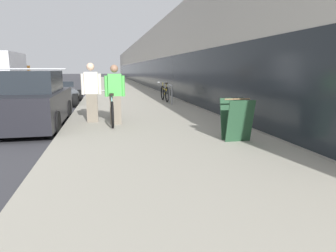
{
  "coord_description": "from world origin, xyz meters",
  "views": [
    {
      "loc": [
        5.03,
        -5.88,
        1.62
      ],
      "look_at": [
        8.74,
        11.73,
        -1.8
      ],
      "focal_mm": 32.0,
      "sensor_mm": 36.0,
      "label": 1
    }
  ],
  "objects_px": {
    "tandem_bicycle": "(112,109)",
    "moving_truck": "(4,72)",
    "bike_rack_hoop": "(171,92)",
    "person_rider": "(115,95)",
    "person_bystander": "(92,93)",
    "sandwich_board_sign": "(236,120)",
    "parked_sedan_curbside": "(31,101)",
    "cruiser_bike_nearest": "(165,93)",
    "vintage_roadster_curbside": "(59,95)"
  },
  "relations": [
    {
      "from": "tandem_bicycle",
      "to": "moving_truck",
      "type": "height_order",
      "value": "moving_truck"
    },
    {
      "from": "tandem_bicycle",
      "to": "bike_rack_hoop",
      "type": "relative_size",
      "value": 2.91
    },
    {
      "from": "tandem_bicycle",
      "to": "person_rider",
      "type": "bearing_deg",
      "value": -72.48
    },
    {
      "from": "person_bystander",
      "to": "sandwich_board_sign",
      "type": "bearing_deg",
      "value": -44.44
    },
    {
      "from": "person_rider",
      "to": "parked_sedan_curbside",
      "type": "relative_size",
      "value": 0.37
    },
    {
      "from": "person_bystander",
      "to": "parked_sedan_curbside",
      "type": "bearing_deg",
      "value": 169.8
    },
    {
      "from": "tandem_bicycle",
      "to": "person_bystander",
      "type": "xyz_separation_m",
      "value": [
        -0.54,
        0.2,
        0.47
      ]
    },
    {
      "from": "bike_rack_hoop",
      "to": "cruiser_bike_nearest",
      "type": "height_order",
      "value": "cruiser_bike_nearest"
    },
    {
      "from": "bike_rack_hoop",
      "to": "parked_sedan_curbside",
      "type": "bearing_deg",
      "value": -143.79
    },
    {
      "from": "person_rider",
      "to": "person_bystander",
      "type": "xyz_separation_m",
      "value": [
        -0.64,
        0.5,
        0.03
      ]
    },
    {
      "from": "parked_sedan_curbside",
      "to": "moving_truck",
      "type": "distance_m",
      "value": 16.91
    },
    {
      "from": "person_bystander",
      "to": "bike_rack_hoop",
      "type": "height_order",
      "value": "person_bystander"
    },
    {
      "from": "person_rider",
      "to": "sandwich_board_sign",
      "type": "height_order",
      "value": "person_rider"
    },
    {
      "from": "bike_rack_hoop",
      "to": "sandwich_board_sign",
      "type": "bearing_deg",
      "value": -90.71
    },
    {
      "from": "vintage_roadster_curbside",
      "to": "bike_rack_hoop",
      "type": "bearing_deg",
      "value": -22.12
    },
    {
      "from": "sandwich_board_sign",
      "to": "cruiser_bike_nearest",
      "type": "bearing_deg",
      "value": 89.4
    },
    {
      "from": "person_rider",
      "to": "parked_sedan_curbside",
      "type": "distance_m",
      "value": 2.5
    },
    {
      "from": "sandwich_board_sign",
      "to": "moving_truck",
      "type": "relative_size",
      "value": 0.14
    },
    {
      "from": "sandwich_board_sign",
      "to": "parked_sedan_curbside",
      "type": "distance_m",
      "value": 5.83
    },
    {
      "from": "cruiser_bike_nearest",
      "to": "parked_sedan_curbside",
      "type": "xyz_separation_m",
      "value": [
        -4.87,
        -4.87,
        0.22
      ]
    },
    {
      "from": "bike_rack_hoop",
      "to": "moving_truck",
      "type": "distance_m",
      "value": 16.13
    },
    {
      "from": "parked_sedan_curbside",
      "to": "moving_truck",
      "type": "xyz_separation_m",
      "value": [
        -5.34,
        16.03,
        0.72
      ]
    },
    {
      "from": "tandem_bicycle",
      "to": "person_bystander",
      "type": "height_order",
      "value": "person_bystander"
    },
    {
      "from": "tandem_bicycle",
      "to": "moving_truck",
      "type": "distance_m",
      "value": 18.22
    },
    {
      "from": "parked_sedan_curbside",
      "to": "moving_truck",
      "type": "relative_size",
      "value": 0.7
    },
    {
      "from": "person_bystander",
      "to": "parked_sedan_curbside",
      "type": "height_order",
      "value": "person_bystander"
    },
    {
      "from": "person_rider",
      "to": "bike_rack_hoop",
      "type": "distance_m",
      "value": 5.06
    },
    {
      "from": "sandwich_board_sign",
      "to": "moving_truck",
      "type": "xyz_separation_m",
      "value": [
        -10.13,
        19.35,
        0.87
      ]
    },
    {
      "from": "sandwich_board_sign",
      "to": "vintage_roadster_curbside",
      "type": "height_order",
      "value": "vintage_roadster_curbside"
    },
    {
      "from": "person_rider",
      "to": "cruiser_bike_nearest",
      "type": "relative_size",
      "value": 0.91
    },
    {
      "from": "bike_rack_hoop",
      "to": "moving_truck",
      "type": "xyz_separation_m",
      "value": [
        -10.21,
        12.46,
        0.81
      ]
    },
    {
      "from": "bike_rack_hoop",
      "to": "sandwich_board_sign",
      "type": "height_order",
      "value": "sandwich_board_sign"
    },
    {
      "from": "cruiser_bike_nearest",
      "to": "vintage_roadster_curbside",
      "type": "xyz_separation_m",
      "value": [
        -4.87,
        0.68,
        -0.05
      ]
    },
    {
      "from": "person_bystander",
      "to": "person_rider",
      "type": "bearing_deg",
      "value": -38.19
    },
    {
      "from": "sandwich_board_sign",
      "to": "bike_rack_hoop",
      "type": "bearing_deg",
      "value": 89.29
    },
    {
      "from": "parked_sedan_curbside",
      "to": "vintage_roadster_curbside",
      "type": "xyz_separation_m",
      "value": [
        -0.0,
        5.55,
        -0.27
      ]
    },
    {
      "from": "tandem_bicycle",
      "to": "cruiser_bike_nearest",
      "type": "xyz_separation_m",
      "value": [
        2.62,
        5.37,
        0.0
      ]
    },
    {
      "from": "bike_rack_hoop",
      "to": "parked_sedan_curbside",
      "type": "xyz_separation_m",
      "value": [
        -4.87,
        -3.57,
        0.08
      ]
    },
    {
      "from": "sandwich_board_sign",
      "to": "tandem_bicycle",
      "type": "bearing_deg",
      "value": 131.92
    },
    {
      "from": "tandem_bicycle",
      "to": "person_bystander",
      "type": "bearing_deg",
      "value": 160.15
    },
    {
      "from": "bike_rack_hoop",
      "to": "tandem_bicycle",
      "type": "bearing_deg",
      "value": -122.75
    },
    {
      "from": "sandwich_board_sign",
      "to": "vintage_roadster_curbside",
      "type": "distance_m",
      "value": 10.08
    },
    {
      "from": "cruiser_bike_nearest",
      "to": "parked_sedan_curbside",
      "type": "relative_size",
      "value": 0.4
    },
    {
      "from": "bike_rack_hoop",
      "to": "person_bystander",
      "type": "bearing_deg",
      "value": -129.21
    },
    {
      "from": "cruiser_bike_nearest",
      "to": "sandwich_board_sign",
      "type": "relative_size",
      "value": 1.98
    },
    {
      "from": "sandwich_board_sign",
      "to": "parked_sedan_curbside",
      "type": "height_order",
      "value": "parked_sedan_curbside"
    },
    {
      "from": "vintage_roadster_curbside",
      "to": "parked_sedan_curbside",
      "type": "bearing_deg",
      "value": -89.99
    },
    {
      "from": "bike_rack_hoop",
      "to": "sandwich_board_sign",
      "type": "relative_size",
      "value": 0.94
    },
    {
      "from": "vintage_roadster_curbside",
      "to": "sandwich_board_sign",
      "type": "bearing_deg",
      "value": -61.64
    },
    {
      "from": "tandem_bicycle",
      "to": "cruiser_bike_nearest",
      "type": "relative_size",
      "value": 1.38
    }
  ]
}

